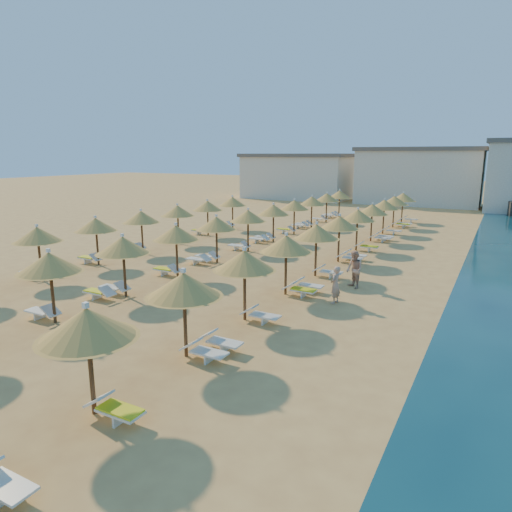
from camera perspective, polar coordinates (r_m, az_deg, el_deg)
The scene contains 8 objects.
ground at distance 20.83m, azimuth -7.44°, elevation -5.35°, with size 220.00×220.00×0.00m, color tan.
hotel_blocks at distance 62.58m, azimuth 20.16°, elevation 9.38°, with size 48.22×11.15×8.10m.
parasol_row_east at distance 26.01m, azimuth 9.07°, elevation 3.52°, with size 2.48×44.28×2.93m.
parasol_row_west at distance 28.69m, azimuth -2.88°, elevation 4.50°, with size 2.48×44.28×2.93m.
parasol_row_inland at distance 30.69m, azimuth -14.16°, elevation 4.66°, with size 2.48×25.28×2.93m.
loungers at distance 27.84m, azimuth -0.69°, elevation 0.07°, with size 15.11×42.37×0.66m.
beachgoer_b at distance 22.61m, azimuth 12.19°, elevation -1.68°, with size 0.89×0.69×1.83m, color tan.
beachgoer_a at distance 20.15m, azimuth 9.89°, elevation -3.58°, with size 0.61×0.40×1.66m, color tan.
Camera 1 is at (11.74, -15.98, 6.37)m, focal length 32.00 mm.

